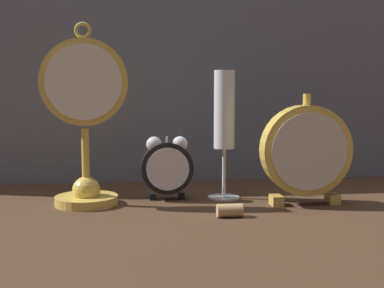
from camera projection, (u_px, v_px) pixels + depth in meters
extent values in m
plane|color=#422D1E|center=(198.00, 215.00, 0.89)|extent=(4.00, 4.00, 0.00)
cube|color=slate|center=(178.00, 48.00, 1.18)|extent=(1.50, 0.01, 0.60)
cylinder|color=gold|center=(87.00, 200.00, 0.97)|extent=(0.11, 0.11, 0.02)
sphere|color=gold|center=(86.00, 190.00, 0.97)|extent=(0.05, 0.05, 0.05)
cylinder|color=gold|center=(86.00, 162.00, 0.96)|extent=(0.01, 0.01, 0.12)
cylinder|color=gold|center=(84.00, 82.00, 0.94)|extent=(0.16, 0.02, 0.16)
cylinder|color=silver|center=(83.00, 82.00, 0.94)|extent=(0.13, 0.00, 0.13)
torus|color=gold|center=(83.00, 30.00, 0.94)|extent=(0.03, 0.01, 0.03)
cube|color=black|center=(153.00, 197.00, 1.01)|extent=(0.01, 0.01, 0.01)
cube|color=black|center=(181.00, 196.00, 1.01)|extent=(0.01, 0.01, 0.01)
cylinder|color=black|center=(167.00, 168.00, 1.01)|extent=(0.10, 0.03, 0.10)
cylinder|color=silver|center=(168.00, 169.00, 0.99)|extent=(0.08, 0.00, 0.08)
sphere|color=silver|center=(154.00, 144.00, 1.00)|extent=(0.03, 0.03, 0.03)
sphere|color=silver|center=(180.00, 144.00, 1.00)|extent=(0.03, 0.03, 0.03)
cylinder|color=silver|center=(167.00, 141.00, 1.00)|extent=(0.00, 0.00, 0.02)
cube|color=gold|center=(276.00, 200.00, 0.96)|extent=(0.02, 0.03, 0.02)
cube|color=gold|center=(332.00, 199.00, 0.98)|extent=(0.02, 0.03, 0.02)
cylinder|color=gold|center=(306.00, 150.00, 0.96)|extent=(0.16, 0.04, 0.16)
cylinder|color=beige|center=(310.00, 152.00, 0.94)|extent=(0.14, 0.00, 0.14)
cylinder|color=gold|center=(307.00, 99.00, 0.95)|extent=(0.01, 0.01, 0.02)
cylinder|color=silver|center=(224.00, 196.00, 1.03)|extent=(0.06, 0.06, 0.01)
cylinder|color=silver|center=(224.00, 172.00, 1.02)|extent=(0.01, 0.01, 0.09)
cylinder|color=white|center=(224.00, 109.00, 1.01)|extent=(0.04, 0.04, 0.15)
cylinder|color=beige|center=(224.00, 123.00, 1.01)|extent=(0.04, 0.04, 0.10)
cylinder|color=tan|center=(230.00, 210.00, 0.88)|extent=(0.04, 0.02, 0.02)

